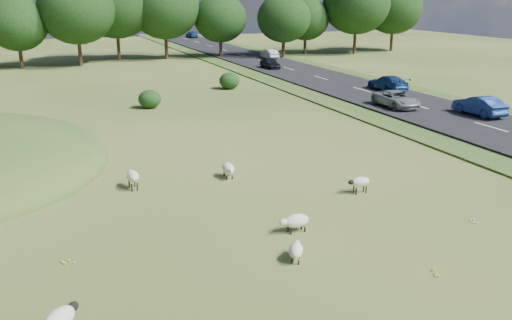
{
  "coord_description": "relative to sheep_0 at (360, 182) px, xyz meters",
  "views": [
    {
      "loc": [
        -7.39,
        -20.29,
        8.65
      ],
      "look_at": [
        2.0,
        4.0,
        1.0
      ],
      "focal_mm": 40.0,
      "sensor_mm": 36.0,
      "label": 1
    }
  ],
  "objects": [
    {
      "name": "shrubs",
      "position": [
        -6.91,
        27.97,
        0.23
      ],
      "size": [
        24.6,
        9.03,
        1.56
      ],
      "color": "black",
      "rests_on": "ground"
    },
    {
      "name": "road",
      "position": [
        14.35,
        29.44,
        -0.41
      ],
      "size": [
        8.0,
        150.0,
        0.25
      ],
      "primitive_type": "cube",
      "color": "black",
      "rests_on": "ground"
    },
    {
      "name": "car_0",
      "position": [
        12.45,
        40.58,
        0.33
      ],
      "size": [
        1.44,
        3.59,
        1.22
      ],
      "primitive_type": "imported",
      "color": "black",
      "rests_on": "road"
    },
    {
      "name": "sheep_0",
      "position": [
        0.0,
        0.0,
        0.0
      ],
      "size": [
        1.06,
        0.48,
        0.77
      ],
      "rotation": [
        0.0,
        0.0,
        3.13
      ],
      "color": "beige",
      "rests_on": "ground"
    },
    {
      "name": "ground",
      "position": [
        -5.65,
        19.44,
        -0.53
      ],
      "size": [
        160.0,
        160.0,
        0.0
      ],
      "primitive_type": "plane",
      "color": "#32541A",
      "rests_on": "ground"
    },
    {
      "name": "sheep_1",
      "position": [
        -4.5,
        -2.9,
        -0.09
      ],
      "size": [
        1.24,
        0.6,
        0.71
      ],
      "rotation": [
        0.0,
        0.0,
        3.2
      ],
      "color": "beige",
      "rests_on": "ground"
    },
    {
      "name": "treeline",
      "position": [
        -6.7,
        54.88,
        6.03
      ],
      "size": [
        96.28,
        14.66,
        11.7
      ],
      "color": "black",
      "rests_on": "ground"
    },
    {
      "name": "car_2",
      "position": [
        16.25,
        89.82,
        0.33
      ],
      "size": [
        1.71,
        4.2,
        1.22
      ],
      "primitive_type": "imported",
      "rotation": [
        0.0,
        0.0,
        3.14
      ],
      "color": "navy",
      "rests_on": "road"
    },
    {
      "name": "sheep_3",
      "position": [
        -5.5,
        -5.08,
        -0.14
      ],
      "size": [
        0.83,
        1.1,
        0.62
      ],
      "rotation": [
        0.0,
        0.0,
        1.07
      ],
      "color": "beige",
      "rests_on": "ground"
    },
    {
      "name": "sheep_2",
      "position": [
        -4.78,
        4.23,
        -0.08
      ],
      "size": [
        0.64,
        1.28,
        0.73
      ],
      "rotation": [
        0.0,
        0.0,
        4.63
      ],
      "color": "beige",
      "rests_on": "ground"
    },
    {
      "name": "sheep_4",
      "position": [
        -9.38,
        4.26,
        0.08
      ],
      "size": [
        0.57,
        1.22,
        0.88
      ],
      "rotation": [
        0.0,
        0.0,
        1.61
      ],
      "color": "beige",
      "rests_on": "ground"
    },
    {
      "name": "sheep_5",
      "position": [
        -13.08,
        -7.08,
        0.11
      ],
      "size": [
        1.14,
        1.24,
        0.93
      ],
      "rotation": [
        0.0,
        0.0,
        0.87
      ],
      "color": "beige",
      "rests_on": "ground"
    },
    {
      "name": "car_4",
      "position": [
        16.25,
        49.97,
        0.33
      ],
      "size": [
        1.3,
        3.73,
        1.23
      ],
      "primitive_type": "imported",
      "rotation": [
        0.0,
        0.0,
        3.14
      ],
      "color": "silver",
      "rests_on": "road"
    },
    {
      "name": "car_5",
      "position": [
        12.45,
        15.41,
        0.33
      ],
      "size": [
        2.03,
        4.41,
        1.23
      ],
      "primitive_type": "imported",
      "color": "#9A9DA1",
      "rests_on": "road"
    },
    {
      "name": "car_6",
      "position": [
        16.25,
        22.25,
        0.38
      ],
      "size": [
        1.87,
        4.6,
        1.34
      ],
      "primitive_type": "imported",
      "rotation": [
        0.0,
        0.0,
        3.14
      ],
      "color": "navy",
      "rests_on": "road"
    },
    {
      "name": "car_1",
      "position": [
        16.25,
        10.73,
        0.41
      ],
      "size": [
        1.46,
        4.2,
        1.38
      ],
      "primitive_type": "imported",
      "rotation": [
        0.0,
        0.0,
        3.14
      ],
      "color": "navy",
      "rests_on": "road"
    }
  ]
}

